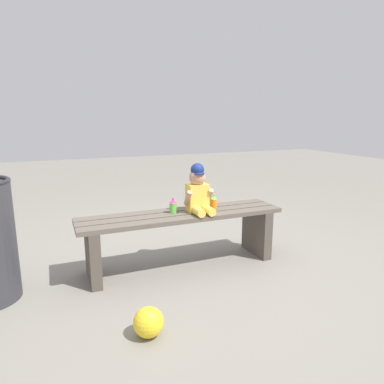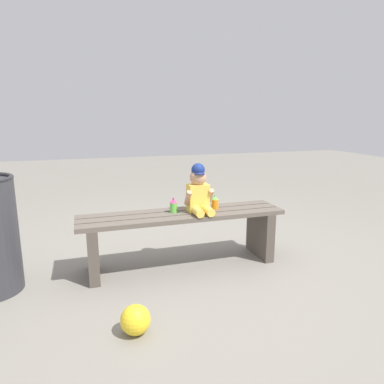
{
  "view_description": "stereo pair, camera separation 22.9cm",
  "coord_description": "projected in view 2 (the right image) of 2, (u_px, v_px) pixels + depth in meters",
  "views": [
    {
      "loc": [
        -0.98,
        -2.59,
        1.25
      ],
      "look_at": [
        0.07,
        -0.05,
        0.64
      ],
      "focal_mm": 32.75,
      "sensor_mm": 36.0,
      "label": 1
    },
    {
      "loc": [
        -0.77,
        -2.67,
        1.25
      ],
      "look_at": [
        0.07,
        -0.05,
        0.64
      ],
      "focal_mm": 32.75,
      "sensor_mm": 36.0,
      "label": 2
    }
  ],
  "objects": [
    {
      "name": "child_figure",
      "position": [
        199.0,
        191.0,
        2.87
      ],
      "size": [
        0.23,
        0.27,
        0.4
      ],
      "color": "#F2C64C",
      "rests_on": "park_bench"
    },
    {
      "name": "sippy_cup_left",
      "position": [
        173.0,
        205.0,
        2.88
      ],
      "size": [
        0.06,
        0.06,
        0.12
      ],
      "color": "#66CC4C",
      "rests_on": "park_bench"
    },
    {
      "name": "toy_ball",
      "position": [
        135.0,
        320.0,
        2.03
      ],
      "size": [
        0.18,
        0.18,
        0.18
      ],
      "primitive_type": "sphere",
      "color": "yellow",
      "rests_on": "ground_plane"
    },
    {
      "name": "ground_plane",
      "position": [
        183.0,
        265.0,
        2.98
      ],
      "size": [
        16.0,
        16.0,
        0.0
      ],
      "primitive_type": "plane",
      "color": "gray"
    },
    {
      "name": "sippy_cup_right",
      "position": [
        215.0,
        202.0,
        2.99
      ],
      "size": [
        0.06,
        0.06,
        0.12
      ],
      "color": "orange",
      "rests_on": "park_bench"
    },
    {
      "name": "park_bench",
      "position": [
        182.0,
        229.0,
        2.91
      ],
      "size": [
        1.7,
        0.38,
        0.46
      ],
      "color": "#60564C",
      "rests_on": "ground_plane"
    }
  ]
}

